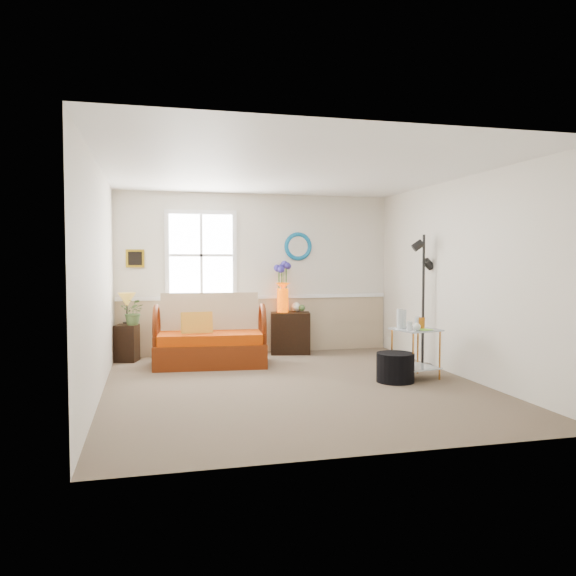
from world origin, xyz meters
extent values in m
cube|color=brown|center=(0.00, 0.00, 0.00)|extent=(4.50, 5.00, 0.01)
cube|color=white|center=(0.00, 0.00, 2.60)|extent=(4.50, 5.00, 0.01)
cube|color=beige|center=(0.00, 2.50, 1.30)|extent=(4.50, 0.01, 2.60)
cube|color=beige|center=(0.00, -2.50, 1.30)|extent=(4.50, 0.01, 2.60)
cube|color=beige|center=(-2.25, 0.00, 1.30)|extent=(0.01, 5.00, 2.60)
cube|color=beige|center=(2.25, 0.00, 1.30)|extent=(0.01, 5.00, 2.60)
cube|color=tan|center=(0.00, 2.48, 0.45)|extent=(4.46, 0.02, 0.90)
cube|color=white|center=(0.00, 2.47, 0.92)|extent=(4.46, 0.04, 0.06)
cube|color=#B18B18|center=(-1.92, 2.48, 1.55)|extent=(0.28, 0.03, 0.28)
torus|color=#088ABA|center=(0.70, 2.48, 1.75)|extent=(0.47, 0.07, 0.47)
imported|color=#446131|center=(-1.94, 2.10, 0.71)|extent=(0.48, 0.50, 0.30)
cylinder|color=black|center=(1.28, -0.10, 0.18)|extent=(0.53, 0.53, 0.36)
camera|label=1|loc=(-1.70, -6.55, 1.55)|focal=35.00mm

